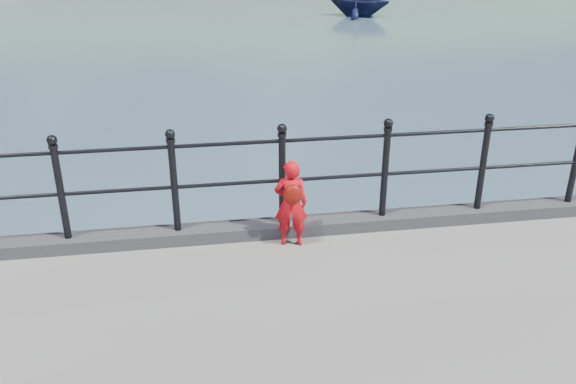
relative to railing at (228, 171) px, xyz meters
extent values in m
plane|color=#2D4251|center=(0.00, 0.15, -1.82)|extent=(600.00, 600.00, 0.00)
cube|color=#28282B|center=(0.00, 0.00, -0.75)|extent=(60.00, 0.30, 0.15)
cylinder|color=black|center=(0.00, 0.00, -0.15)|extent=(18.00, 0.04, 0.04)
cylinder|color=black|center=(0.00, 0.00, 0.32)|extent=(18.00, 0.04, 0.04)
cylinder|color=black|center=(-1.80, 0.00, -0.15)|extent=(0.08, 0.08, 1.05)
sphere|color=black|center=(-1.80, 0.00, 0.47)|extent=(0.11, 0.11, 0.11)
cylinder|color=black|center=(-0.60, 0.00, -0.15)|extent=(0.08, 0.08, 1.05)
sphere|color=black|center=(-0.60, 0.00, 0.47)|extent=(0.11, 0.11, 0.11)
cylinder|color=black|center=(0.60, 0.00, -0.15)|extent=(0.08, 0.08, 1.05)
sphere|color=black|center=(0.60, 0.00, 0.47)|extent=(0.11, 0.11, 0.11)
cylinder|color=black|center=(1.80, 0.00, -0.15)|extent=(0.08, 0.08, 1.05)
sphere|color=black|center=(1.80, 0.00, 0.47)|extent=(0.11, 0.11, 0.11)
cylinder|color=black|center=(3.00, 0.00, -0.15)|extent=(0.08, 0.08, 1.05)
sphere|color=black|center=(3.00, 0.00, 0.47)|extent=(0.11, 0.11, 0.11)
cylinder|color=black|center=(4.20, 0.00, -0.15)|extent=(0.08, 0.08, 1.05)
imported|color=red|center=(0.66, -0.25, -0.32)|extent=(0.40, 0.30, 1.01)
ellipsoid|color=red|center=(0.66, -0.38, -0.16)|extent=(0.22, 0.11, 0.23)
imported|color=black|center=(7.60, 22.61, -1.07)|extent=(3.75, 3.62, 1.51)
camera|label=1|loc=(-0.31, -6.24, 2.58)|focal=38.00mm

